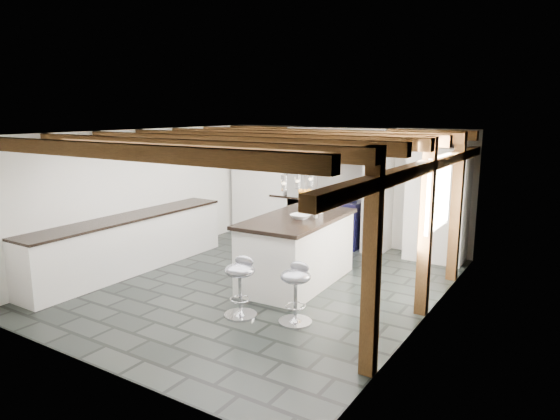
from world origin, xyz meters
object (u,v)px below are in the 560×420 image
Objects in this scene: range_cooker at (338,222)px; kitchen_island at (297,249)px; bar_stool_near at (296,286)px; bar_stool_far at (240,280)px.

range_cooker is 0.47× the size of kitchen_island.
kitchen_island is at bearing -79.23° from range_cooker.
kitchen_island is 2.75× the size of bar_stool_near.
bar_stool_far is at bearing -91.30° from kitchen_island.
bar_stool_near is (0.74, -1.30, -0.05)m from kitchen_island.
range_cooker is 1.28× the size of bar_stool_near.
bar_stool_far is at bearing -166.09° from bar_stool_near.
kitchen_island is 2.72× the size of bar_stool_far.
bar_stool_far reaches higher than bar_stool_near.
bar_stool_far is (0.03, -1.50, -0.04)m from kitchen_island.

